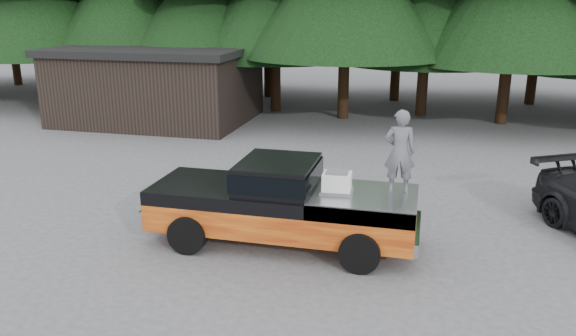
% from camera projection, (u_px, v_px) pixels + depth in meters
% --- Properties ---
extents(ground, '(120.00, 120.00, 0.00)m').
position_uv_depth(ground, '(288.00, 248.00, 12.39)').
color(ground, '#4A4A4C').
rests_on(ground, ground).
extents(pickup_truck, '(6.00, 2.04, 1.33)m').
position_uv_depth(pickup_truck, '(282.00, 215.00, 12.45)').
color(pickup_truck, orange).
rests_on(pickup_truck, ground).
extents(truck_cab, '(1.66, 1.90, 0.59)m').
position_uv_depth(truck_cab, '(278.00, 174.00, 12.20)').
color(truck_cab, black).
rests_on(truck_cab, pickup_truck).
extents(air_compressor, '(0.62, 0.53, 0.41)m').
position_uv_depth(air_compressor, '(337.00, 183.00, 11.86)').
color(air_compressor, silver).
rests_on(air_compressor, pickup_truck).
extents(man_on_bed, '(0.69, 0.50, 1.79)m').
position_uv_depth(man_on_bed, '(400.00, 152.00, 11.68)').
color(man_on_bed, '#54555B').
rests_on(man_on_bed, pickup_truck).
extents(utility_building, '(8.40, 6.40, 3.30)m').
position_uv_depth(utility_building, '(158.00, 84.00, 25.15)').
color(utility_building, black).
rests_on(utility_building, ground).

